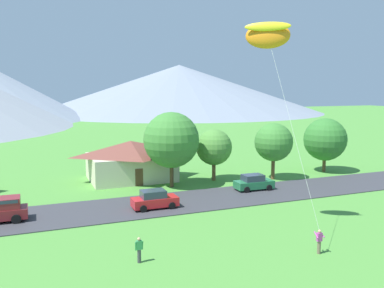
% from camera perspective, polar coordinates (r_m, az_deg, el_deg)
% --- Properties ---
extents(road_strip, '(160.00, 7.60, 0.08)m').
position_cam_1_polar(road_strip, '(39.97, -3.70, -8.26)').
color(road_strip, '#38383D').
rests_on(road_strip, ground).
extents(mountain_far_east_ridge, '(133.04, 133.04, 22.13)m').
position_cam_1_polar(mountain_far_east_ridge, '(196.96, -1.77, 7.71)').
color(mountain_far_east_ridge, gray).
rests_on(mountain_far_east_ridge, ground).
extents(house_left_center, '(10.60, 8.27, 4.74)m').
position_cam_1_polar(house_left_center, '(50.59, -8.48, -2.13)').
color(house_left_center, beige).
rests_on(house_left_center, ground).
extents(tree_near_left, '(5.63, 5.63, 7.16)m').
position_cam_1_polar(tree_near_left, '(57.10, 17.99, 0.61)').
color(tree_near_left, brown).
rests_on(tree_near_left, ground).
extents(tree_left_of_center, '(4.33, 4.33, 6.22)m').
position_cam_1_polar(tree_left_of_center, '(49.25, 3.07, -0.46)').
color(tree_left_of_center, brown).
rests_on(tree_left_of_center, ground).
extents(tree_center, '(4.65, 4.65, 6.90)m').
position_cam_1_polar(tree_center, '(50.74, 11.27, 0.24)').
color(tree_center, brown).
rests_on(tree_center, ground).
extents(tree_right_of_center, '(6.24, 6.24, 8.48)m').
position_cam_1_polar(tree_right_of_center, '(45.71, -2.88, 0.56)').
color(tree_right_of_center, '#4C3823').
rests_on(tree_right_of_center, ground).
extents(parked_car_green_west_end, '(4.25, 2.18, 1.68)m').
position_cam_1_polar(parked_car_green_west_end, '(45.37, 8.55, -5.32)').
color(parked_car_green_west_end, '#237042').
rests_on(parked_car_green_west_end, road_strip).
extents(parked_car_red_mid_west, '(4.21, 2.09, 1.68)m').
position_cam_1_polar(parked_car_red_mid_west, '(38.32, -5.24, -7.70)').
color(parked_car_red_mid_west, red).
rests_on(parked_car_red_mid_west, road_strip).
extents(kite_flyer_with_kite, '(3.52, 7.14, 15.96)m').
position_cam_1_polar(kite_flyer_with_kite, '(31.63, 10.57, 14.31)').
color(kite_flyer_with_kite, '#70604C').
rests_on(kite_flyer_with_kite, ground).
extents(watcher_person, '(0.56, 0.24, 1.68)m').
position_cam_1_polar(watcher_person, '(27.15, -7.35, -14.30)').
color(watcher_person, '#3D3D42').
rests_on(watcher_person, ground).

